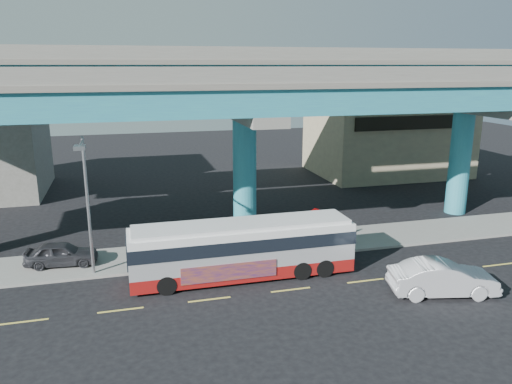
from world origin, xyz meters
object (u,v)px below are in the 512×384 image
object	(u,v)px
sedan	(443,278)
parked_car	(61,254)
street_lamp	(86,188)
stop_sign	(315,220)
transit_bus	(243,247)

from	to	relation	value
sedan	parked_car	world-z (taller)	sedan
street_lamp	stop_sign	size ratio (longest dim) A/B	2.83
sedan	stop_sign	distance (m)	7.88
sedan	parked_car	bearing A→B (deg)	78.11
parked_car	street_lamp	bearing A→B (deg)	-135.88
stop_sign	sedan	bearing A→B (deg)	-52.27
sedan	parked_car	distance (m)	19.55
sedan	stop_sign	world-z (taller)	stop_sign
parked_car	stop_sign	xyz separation A→B (m)	(13.96, -1.35, 1.17)
transit_bus	street_lamp	bearing A→B (deg)	167.72
sedan	parked_car	xyz separation A→B (m)	(-17.77, 8.14, -0.03)
stop_sign	street_lamp	bearing A→B (deg)	-168.22
parked_car	stop_sign	size ratio (longest dim) A/B	1.54
transit_bus	stop_sign	distance (m)	5.39
sedan	transit_bus	bearing A→B (deg)	75.56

